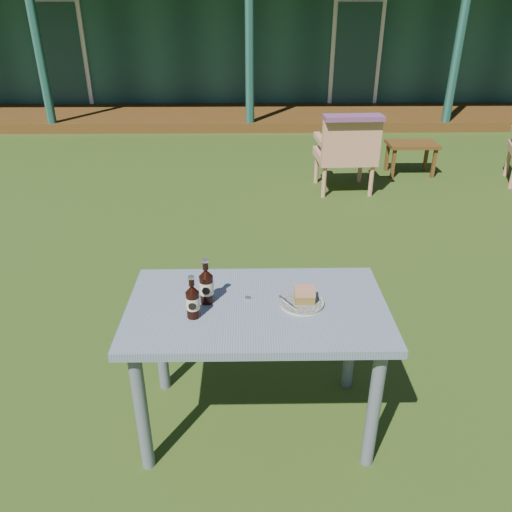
{
  "coord_description": "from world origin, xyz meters",
  "views": [
    {
      "loc": [
        -0.04,
        -3.53,
        1.97
      ],
      "look_at": [
        0.0,
        -1.3,
        0.82
      ],
      "focal_mm": 35.0,
      "sensor_mm": 36.0,
      "label": 1
    }
  ],
  "objects_px": {
    "cafe_table": "(257,323)",
    "side_table": "(412,147)",
    "armchair_left": "(347,151)",
    "cake_slice": "(305,294)",
    "cola_bottle_far": "(193,301)",
    "plate": "(302,303)",
    "cola_bottle_near": "(206,285)"
  },
  "relations": [
    {
      "from": "plate",
      "to": "side_table",
      "type": "bearing_deg",
      "value": 66.58
    },
    {
      "from": "cafe_table",
      "to": "armchair_left",
      "type": "xyz_separation_m",
      "value": [
        1.06,
        3.49,
        -0.14
      ]
    },
    {
      "from": "cake_slice",
      "to": "side_table",
      "type": "bearing_deg",
      "value": 66.67
    },
    {
      "from": "cake_slice",
      "to": "side_table",
      "type": "distance_m",
      "value": 4.49
    },
    {
      "from": "armchair_left",
      "to": "cola_bottle_near",
      "type": "bearing_deg",
      "value": -110.44
    },
    {
      "from": "cafe_table",
      "to": "armchair_left",
      "type": "height_order",
      "value": "armchair_left"
    },
    {
      "from": "cola_bottle_near",
      "to": "side_table",
      "type": "bearing_deg",
      "value": 61.49
    },
    {
      "from": "cafe_table",
      "to": "cola_bottle_near",
      "type": "relative_size",
      "value": 5.44
    },
    {
      "from": "cola_bottle_far",
      "to": "armchair_left",
      "type": "relative_size",
      "value": 0.24
    },
    {
      "from": "cola_bottle_near",
      "to": "side_table",
      "type": "relative_size",
      "value": 0.37
    },
    {
      "from": "cafe_table",
      "to": "cake_slice",
      "type": "xyz_separation_m",
      "value": [
        0.22,
        0.02,
        0.15
      ]
    },
    {
      "from": "cola_bottle_far",
      "to": "armchair_left",
      "type": "bearing_deg",
      "value": 69.47
    },
    {
      "from": "armchair_left",
      "to": "side_table",
      "type": "relative_size",
      "value": 1.41
    },
    {
      "from": "cafe_table",
      "to": "cola_bottle_far",
      "type": "height_order",
      "value": "cola_bottle_far"
    },
    {
      "from": "plate",
      "to": "armchair_left",
      "type": "relative_size",
      "value": 0.24
    },
    {
      "from": "cafe_table",
      "to": "armchair_left",
      "type": "distance_m",
      "value": 3.65
    },
    {
      "from": "cake_slice",
      "to": "cola_bottle_near",
      "type": "distance_m",
      "value": 0.45
    },
    {
      "from": "cafe_table",
      "to": "cake_slice",
      "type": "distance_m",
      "value": 0.26
    },
    {
      "from": "cake_slice",
      "to": "cola_bottle_far",
      "type": "distance_m",
      "value": 0.51
    },
    {
      "from": "plate",
      "to": "cake_slice",
      "type": "relative_size",
      "value": 2.22
    },
    {
      "from": "cake_slice",
      "to": "cola_bottle_far",
      "type": "height_order",
      "value": "cola_bottle_far"
    },
    {
      "from": "cake_slice",
      "to": "side_table",
      "type": "height_order",
      "value": "cake_slice"
    },
    {
      "from": "plate",
      "to": "armchair_left",
      "type": "distance_m",
      "value": 3.6
    },
    {
      "from": "cola_bottle_far",
      "to": "armchair_left",
      "type": "height_order",
      "value": "cola_bottle_far"
    },
    {
      "from": "cola_bottle_far",
      "to": "armchair_left",
      "type": "xyz_separation_m",
      "value": [
        1.34,
        3.58,
        -0.32
      ]
    },
    {
      "from": "plate",
      "to": "side_table",
      "type": "height_order",
      "value": "plate"
    },
    {
      "from": "armchair_left",
      "to": "cake_slice",
      "type": "bearing_deg",
      "value": -103.57
    },
    {
      "from": "cafe_table",
      "to": "side_table",
      "type": "relative_size",
      "value": 2.0
    },
    {
      "from": "cola_bottle_near",
      "to": "armchair_left",
      "type": "xyz_separation_m",
      "value": [
        1.29,
        3.46,
        -0.33
      ]
    },
    {
      "from": "cafe_table",
      "to": "side_table",
      "type": "xyz_separation_m",
      "value": [
        1.99,
        4.12,
        -0.28
      ]
    },
    {
      "from": "plate",
      "to": "cola_bottle_near",
      "type": "bearing_deg",
      "value": 176.36
    },
    {
      "from": "cafe_table",
      "to": "cola_bottle_near",
      "type": "distance_m",
      "value": 0.3
    }
  ]
}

